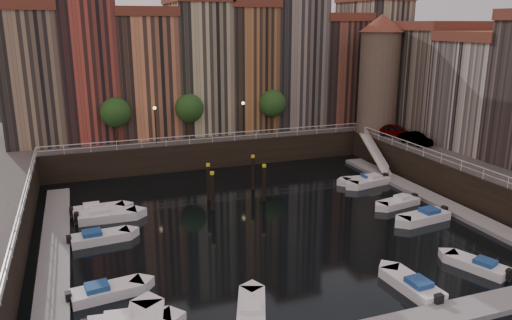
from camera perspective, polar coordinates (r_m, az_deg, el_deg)
name	(u,v)px	position (r m, az deg, el deg)	size (l,w,h in m)	color
ground	(264,219)	(41.86, 0.87, -6.74)	(200.00, 200.00, 0.00)	black
quay_far	(193,137)	(65.34, -7.25, 2.63)	(80.00, 20.00, 3.00)	black
dock_left	(55,251)	(38.61, -22.00, -9.62)	(2.00, 28.00, 0.35)	gray
dock_right	(432,198)	(48.84, 19.42, -4.15)	(2.00, 28.00, 0.35)	gray
mountains	(130,52)	(147.29, -14.15, 11.83)	(145.00, 100.00, 18.00)	#2D382D
far_terrace	(221,64)	(62.34, -4.00, 10.90)	(48.70, 10.30, 17.50)	#93785D
right_terrace	(492,86)	(57.16, 25.34, 7.68)	(9.30, 24.30, 14.00)	#7A6D5C
corner_tower	(379,72)	(61.24, 13.89, 9.70)	(5.20, 5.20, 13.80)	#6B5B4C
promenade_trees	(195,108)	(56.61, -6.96, 5.92)	(21.20, 3.20, 5.20)	black
street_lamps	(200,115)	(55.84, -6.37, 5.09)	(10.36, 0.36, 4.18)	black
railings	(245,161)	(45.01, -1.32, -0.06)	(36.08, 34.04, 0.52)	white
gangway	(375,151)	(57.32, 13.42, 0.96)	(2.78, 8.32, 3.73)	white
mooring_pilings	(235,183)	(45.77, -2.41, -2.60)	(5.52, 4.42, 3.78)	black
boat_left_1	(105,292)	(31.92, -16.83, -14.20)	(4.52, 2.14, 1.02)	white
boat_left_2	(99,237)	(39.36, -17.53, -8.43)	(4.54, 2.00, 1.03)	white
boat_left_3	(106,216)	(43.27, -16.76, -6.13)	(4.95, 1.93, 1.13)	white
boat_left_4	(98,210)	(44.92, -17.66, -5.45)	(4.51, 1.74, 1.03)	white
boat_right_1	(425,217)	(43.59, 18.71, -6.16)	(4.82, 2.25, 1.08)	white
boat_right_2	(399,202)	(46.40, 16.02, -4.68)	(4.34, 2.25, 0.97)	white
boat_right_3	(370,181)	(51.56, 12.87, -2.41)	(4.79, 2.51, 1.07)	white
boat_right_4	(364,180)	(51.93, 12.29, -2.27)	(4.54, 2.12, 1.02)	white
boat_near_1	(251,309)	(29.03, -0.53, -16.71)	(2.84, 4.33, 0.98)	white
boat_near_2	(413,285)	(32.67, 17.49, -13.51)	(1.96, 4.64, 1.05)	white
boat_near_3	(478,265)	(36.66, 24.04, -10.94)	(2.87, 4.25, 0.96)	white
car_a	(395,132)	(59.66, 15.59, 3.15)	(1.69, 4.21, 1.43)	gray
car_b	(416,140)	(56.47, 17.78, 2.24)	(1.38, 3.96, 1.30)	gray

